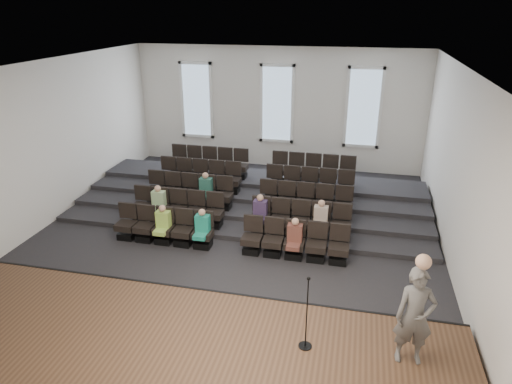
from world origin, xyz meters
TOP-DOWN VIEW (x-y plane):
  - ground at (0.00, 0.00)m, footprint 14.00×14.00m
  - ceiling at (0.00, 0.00)m, footprint 12.00×14.00m
  - wall_back at (0.00, 7.02)m, footprint 12.00×0.04m
  - wall_front at (0.00, -7.02)m, footprint 12.00×0.04m
  - wall_left at (-6.02, 0.00)m, footprint 0.04×14.00m
  - wall_right at (6.02, 0.00)m, footprint 0.04×14.00m
  - stage at (0.00, -5.10)m, footprint 11.80×3.60m
  - stage_lip at (0.00, -3.33)m, footprint 11.80×0.06m
  - risers at (0.00, 3.17)m, footprint 11.80×4.80m
  - seating_rows at (-0.00, 1.54)m, footprint 6.80×4.70m
  - windows at (0.00, 6.95)m, footprint 8.44×0.10m
  - audience at (-0.19, 0.15)m, footprint 5.45×2.64m
  - speaker at (4.61, -4.58)m, footprint 0.73×0.52m
  - mic_stand at (2.73, -4.66)m, footprint 0.26×0.26m

SIDE VIEW (x-z plane):
  - ground at x=0.00m, z-range 0.00..0.00m
  - risers at x=0.00m, z-range -0.10..0.50m
  - stage at x=0.00m, z-range 0.00..0.50m
  - stage_lip at x=0.00m, z-range -0.01..0.51m
  - seating_rows at x=0.00m, z-range -0.15..1.52m
  - audience at x=-0.19m, z-range 0.24..1.34m
  - mic_stand at x=2.73m, z-range 0.19..1.73m
  - speaker at x=4.61m, z-range 0.50..2.39m
  - wall_back at x=0.00m, z-range 0.00..5.00m
  - wall_front at x=0.00m, z-range 0.00..5.00m
  - wall_left at x=-6.02m, z-range 0.00..5.00m
  - wall_right at x=6.02m, z-range 0.00..5.00m
  - windows at x=0.00m, z-range 1.08..4.32m
  - ceiling at x=0.00m, z-range 5.00..5.02m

